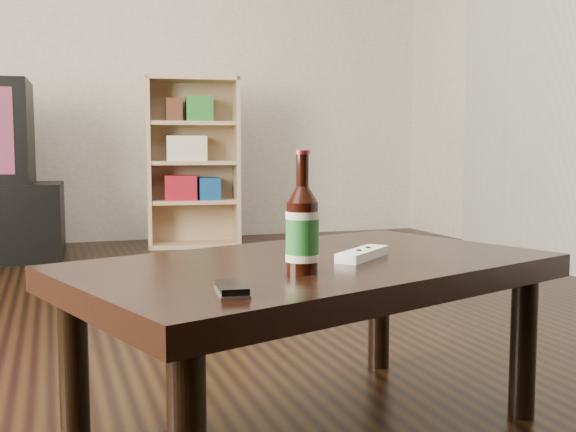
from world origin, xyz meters
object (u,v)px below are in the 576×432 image
object	(u,v)px
beer_bottle	(302,230)
phone	(232,289)
bookshelf	(192,159)
coffee_table	(313,283)
remote	(363,254)

from	to	relation	value
beer_bottle	phone	distance (m)	0.24
phone	bookshelf	bearing A→B (deg)	86.79
bookshelf	coffee_table	size ratio (longest dim) A/B	0.93
bookshelf	beer_bottle	bearing A→B (deg)	-90.28
beer_bottle	remote	distance (m)	0.24
beer_bottle	bookshelf	bearing A→B (deg)	82.43
beer_bottle	remote	xyz separation A→B (m)	(0.19, 0.12, -0.08)
coffee_table	remote	xyz separation A→B (m)	(0.11, -0.02, 0.06)
phone	remote	distance (m)	0.46
phone	remote	world-z (taller)	remote
bookshelf	remote	xyz separation A→B (m)	(-0.24, -3.13, -0.18)
coffee_table	bookshelf	bearing A→B (deg)	83.55
beer_bottle	phone	size ratio (longest dim) A/B	2.37
remote	coffee_table	bearing A→B (deg)	-141.63
coffee_table	beer_bottle	size ratio (longest dim) A/B	4.97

